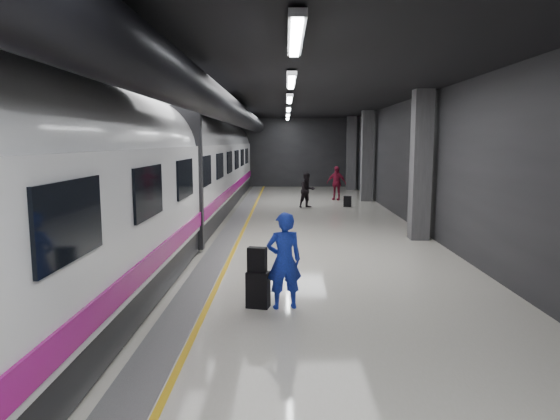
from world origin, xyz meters
TOP-DOWN VIEW (x-y plane):
  - ground at (0.00, 0.00)m, footprint 40.00×40.00m
  - platform_hall at (-0.29, 0.96)m, footprint 10.02×40.02m
  - train at (-3.25, -0.00)m, footprint 3.05×38.00m
  - traveler_main at (0.44, -4.46)m, footprint 0.71×0.54m
  - suitcase_main at (-0.02, -4.43)m, footprint 0.45×0.34m
  - shoulder_bag at (-0.04, -4.42)m, footprint 0.36×0.25m
  - traveler_far_a at (1.46, 9.33)m, footprint 0.97×0.90m
  - traveler_far_b at (3.08, 12.37)m, footprint 1.09×0.76m
  - suitcase_far at (3.33, 9.64)m, footprint 0.38×0.30m

SIDE VIEW (x-z plane):
  - ground at x=0.00m, z-range 0.00..0.00m
  - suitcase_far at x=3.33m, z-range 0.00..0.49m
  - suitcase_main at x=-0.02m, z-range 0.00..0.66m
  - traveler_far_a at x=1.46m, z-range 0.00..1.59m
  - traveler_far_b at x=3.08m, z-range 0.00..1.72m
  - traveler_main at x=0.44m, z-range 0.00..1.74m
  - shoulder_bag at x=-0.04m, z-range 0.66..1.10m
  - train at x=-3.25m, z-range 0.04..4.09m
  - platform_hall at x=-0.29m, z-range 1.28..5.79m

